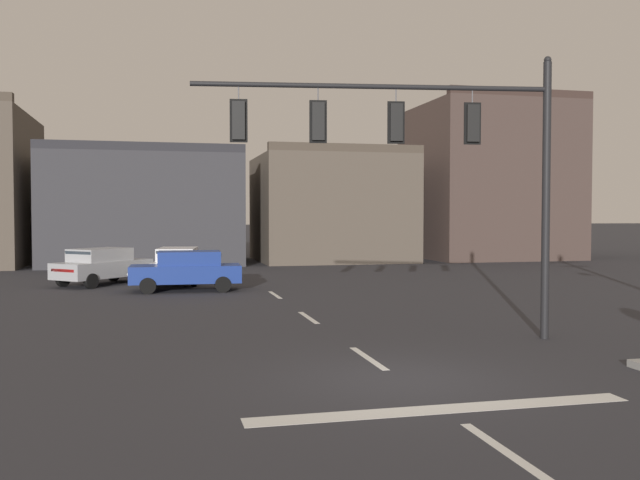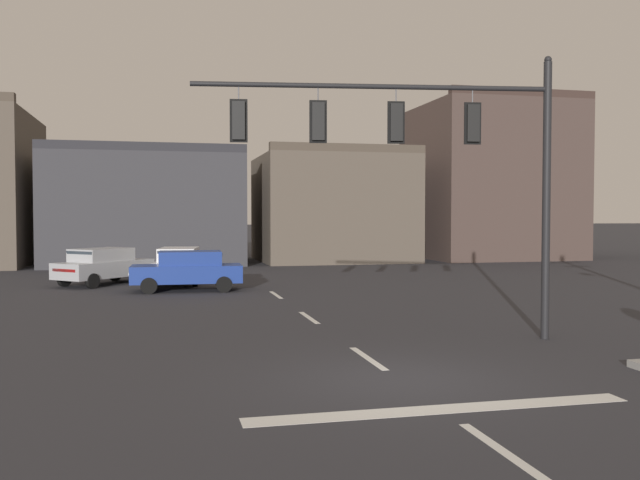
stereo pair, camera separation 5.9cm
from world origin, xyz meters
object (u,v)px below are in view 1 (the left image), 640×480
(car_lot_middle, at_px, (102,265))
(car_lot_farside, at_px, (178,264))
(signal_mast_near_side, at_px, (426,144))
(car_lot_nearside, at_px, (187,270))

(car_lot_middle, xyz_separation_m, car_lot_farside, (3.27, -0.18, 0.00))
(car_lot_farside, bearing_deg, car_lot_middle, 176.80)
(signal_mast_near_side, xyz_separation_m, car_lot_farside, (-5.48, 15.72, -3.97))
(car_lot_middle, relative_size, car_lot_farside, 0.96)
(car_lot_nearside, bearing_deg, car_lot_farside, 94.64)
(car_lot_nearside, xyz_separation_m, car_lot_farside, (-0.26, 3.15, 0.00))
(signal_mast_near_side, bearing_deg, car_lot_middle, 118.82)
(car_lot_nearside, height_order, car_lot_farside, same)
(car_lot_nearside, relative_size, car_lot_middle, 1.01)
(car_lot_farside, bearing_deg, signal_mast_near_side, -70.79)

